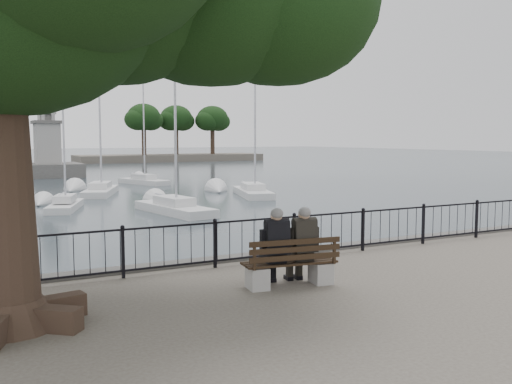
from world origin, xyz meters
TOP-DOWN VIEW (x-y plane):
  - harbor at (0.00, 3.00)m, footprint 260.00×260.00m
  - railing at (0.00, 2.50)m, footprint 22.06×0.06m
  - bench at (-0.37, 0.40)m, footprint 1.86×0.79m
  - person_left at (-0.65, 0.54)m, footprint 0.48×0.79m
  - person_right at (-0.09, 0.46)m, footprint 0.48×0.79m
  - lion_monument at (2.00, 49.93)m, footprint 6.07×6.07m
  - sailboat_b at (-0.88, 22.58)m, footprint 2.72×4.79m
  - sailboat_c at (3.76, 18.54)m, footprint 2.52×6.06m
  - sailboat_d at (11.22, 24.32)m, footprint 3.27×6.24m
  - sailboat_f at (2.58, 29.80)m, footprint 3.66×6.09m
  - sailboat_g at (7.68, 36.98)m, footprint 3.09×5.61m
  - far_shore at (25.54, 79.46)m, footprint 30.00×8.60m

SIDE VIEW (x-z plane):
  - sailboat_d at x=11.22m, z-range -5.89..4.49m
  - sailboat_g at x=7.68m, z-range -5.65..4.25m
  - sailboat_c at x=3.76m, z-range -5.92..4.52m
  - sailboat_b at x=-0.88m, z-range -5.45..4.07m
  - sailboat_f at x=2.58m, z-range -6.45..5.11m
  - harbor at x=0.00m, z-range -1.10..0.10m
  - bench at x=-0.37m, z-range -0.14..0.81m
  - railing at x=0.00m, z-range 0.06..1.06m
  - person_left at x=-0.65m, z-range -0.06..1.45m
  - person_right at x=-0.09m, z-range -0.06..1.45m
  - lion_monument at x=2.00m, z-range -3.22..5.71m
  - far_shore at x=25.54m, z-range -1.59..7.59m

